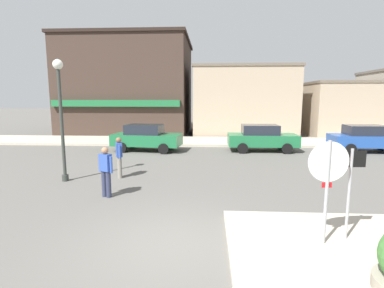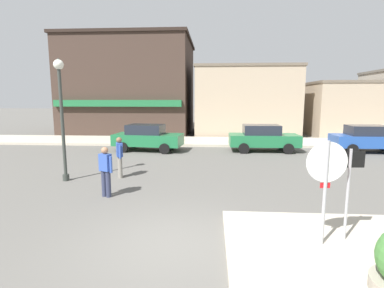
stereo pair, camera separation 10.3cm
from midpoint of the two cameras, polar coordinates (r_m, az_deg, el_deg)
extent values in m
plane|color=#5B5954|center=(6.79, -3.41, -18.65)|extent=(160.00, 160.00, 0.00)
cube|color=#B7AD99|center=(21.18, 1.33, 0.53)|extent=(80.00, 4.00, 0.15)
cylinder|color=#9E9EA3|center=(6.69, 23.80, -9.17)|extent=(0.07, 0.07, 2.30)
cylinder|color=red|center=(6.53, 24.13, -3.08)|extent=(0.76, 0.06, 0.76)
cylinder|color=white|center=(6.51, 24.17, -3.10)|extent=(0.82, 0.06, 0.82)
cube|color=red|center=(6.63, 23.88, -7.15)|extent=(0.20, 0.02, 0.11)
cylinder|color=#9E9EA3|center=(7.13, 27.29, -9.13)|extent=(0.06, 0.06, 2.10)
cube|color=black|center=(6.95, 27.74, -2.56)|extent=(0.60, 0.05, 0.34)
cube|color=white|center=(6.95, 27.71, -2.55)|extent=(0.54, 0.04, 0.29)
cube|color=black|center=(6.96, 27.69, -2.54)|extent=(0.34, 0.03, 0.08)
cylinder|color=#333833|center=(12.09, -23.77, 3.19)|extent=(0.12, 0.12, 4.20)
cylinder|color=#333833|center=(12.42, -23.20, -5.93)|extent=(0.24, 0.24, 0.24)
sphere|color=white|center=(12.10, -24.43, 13.64)|extent=(0.36, 0.36, 0.36)
cone|color=#333833|center=(12.12, -24.47, 14.32)|extent=(0.32, 0.32, 0.18)
cube|color=#1E6B3D|center=(17.93, -8.73, 0.83)|extent=(4.17, 2.16, 0.66)
cube|color=#1E232D|center=(17.90, -9.23, 2.78)|extent=(2.23, 1.63, 0.56)
cylinder|color=black|center=(18.43, -4.20, -0.03)|extent=(0.62, 0.25, 0.60)
cylinder|color=black|center=(16.81, -5.63, -0.91)|extent=(0.62, 0.25, 0.60)
cylinder|color=black|center=(19.19, -11.39, 0.17)|extent=(0.62, 0.25, 0.60)
cylinder|color=black|center=(17.64, -13.41, -0.65)|extent=(0.62, 0.25, 0.60)
cube|color=#1E6B3D|center=(18.09, 13.08, 0.77)|extent=(4.01, 1.73, 0.66)
cube|color=#1E232D|center=(17.99, 12.68, 2.70)|extent=(2.09, 1.41, 0.56)
cylinder|color=black|center=(19.22, 16.24, 0.00)|extent=(0.60, 0.18, 0.60)
cylinder|color=black|center=(17.59, 17.50, -0.85)|extent=(0.60, 0.18, 0.60)
cylinder|color=black|center=(18.80, 8.87, 0.06)|extent=(0.60, 0.18, 0.60)
cylinder|color=black|center=(17.13, 9.45, -0.81)|extent=(0.60, 0.18, 0.60)
cube|color=#234C9E|center=(20.03, 30.20, 0.56)|extent=(4.02, 1.76, 0.66)
cube|color=#1E232D|center=(19.90, 29.95, 2.31)|extent=(2.10, 1.42, 0.56)
cylinder|color=black|center=(21.39, 32.12, -0.14)|extent=(0.60, 0.19, 0.60)
cylinder|color=black|center=(20.34, 25.94, -0.07)|extent=(0.60, 0.19, 0.60)
cylinder|color=black|center=(18.79, 27.84, -0.87)|extent=(0.60, 0.19, 0.60)
cylinder|color=#2D334C|center=(10.01, -16.66, -7.23)|extent=(0.16, 0.16, 0.85)
cylinder|color=#2D334C|center=(9.89, -15.90, -7.39)|extent=(0.16, 0.16, 0.85)
cube|color=#3351A8|center=(9.78, -16.46, -3.39)|extent=(0.42, 0.35, 0.54)
sphere|color=#9E7051|center=(9.71, -16.55, -1.20)|extent=(0.22, 0.22, 0.22)
cylinder|color=#3351A8|center=(9.95, -17.40, -3.53)|extent=(0.12, 0.12, 0.52)
cylinder|color=#3351A8|center=(9.64, -15.46, -3.84)|extent=(0.12, 0.12, 0.52)
cylinder|color=gray|center=(12.07, -13.82, -4.38)|extent=(0.16, 0.16, 0.85)
cylinder|color=gray|center=(12.25, -13.91, -4.20)|extent=(0.16, 0.16, 0.85)
cube|color=#3351A8|center=(12.02, -13.99, -1.06)|extent=(0.34, 0.42, 0.54)
sphere|color=brown|center=(11.96, -14.05, 0.73)|extent=(0.22, 0.22, 0.22)
cylinder|color=#3351A8|center=(11.81, -13.86, -1.48)|extent=(0.12, 0.12, 0.52)
cylinder|color=#3351A8|center=(12.26, -14.09, -1.12)|extent=(0.12, 0.12, 0.52)
cube|color=#3D2D26|center=(28.61, -11.62, 10.40)|extent=(10.52, 9.40, 8.02)
cube|color=#1E6638|center=(23.94, -14.52, 7.51)|extent=(10.00, 0.40, 0.50)
cube|color=black|center=(29.03, -11.88, 18.58)|extent=(10.84, 9.68, 0.24)
cube|color=tan|center=(26.67, 9.45, 7.87)|extent=(8.26, 6.72, 5.48)
cube|color=#685B4C|center=(26.78, 9.61, 13.96)|extent=(8.43, 6.85, 0.20)
cube|color=tan|center=(27.89, 25.88, 5.83)|extent=(5.02, 5.60, 4.21)
cube|color=#685B4C|center=(27.89, 26.19, 10.35)|extent=(5.12, 5.71, 0.20)
camera|label=1|loc=(0.05, -90.28, -0.04)|focal=28.00mm
camera|label=2|loc=(0.05, 89.72, 0.04)|focal=28.00mm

